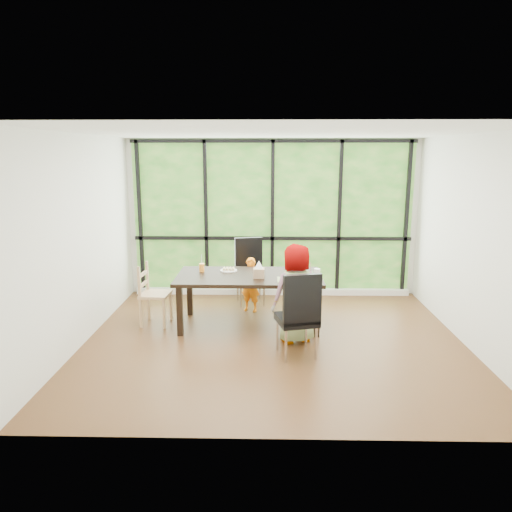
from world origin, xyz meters
name	(u,v)px	position (x,y,z in m)	size (l,w,h in m)	color
ground	(274,340)	(0.00, 0.00, 0.00)	(5.00, 5.00, 0.00)	black
back_wall	(272,218)	(0.00, 2.25, 1.35)	(5.00, 5.00, 0.00)	silver
foliage_backdrop	(272,218)	(0.00, 2.23, 1.35)	(4.80, 0.02, 2.65)	#1E4C16
window_mullions	(272,218)	(0.00, 2.19, 1.35)	(4.80, 0.06, 2.65)	black
window_sill	(272,291)	(0.00, 2.15, 0.05)	(4.80, 0.12, 0.10)	silver
dining_table	(249,300)	(-0.35, 0.59, 0.38)	(2.06, 1.06, 0.75)	black
chair_window_leather	(251,272)	(-0.36, 1.62, 0.54)	(0.46, 0.46, 1.08)	black
chair_interior_leather	(297,313)	(0.27, -0.45, 0.54)	(0.46, 0.46, 1.08)	black
chair_end_beech	(155,294)	(-1.71, 0.60, 0.45)	(0.42, 0.40, 0.90)	tan
child_toddler	(251,285)	(-0.35, 1.23, 0.43)	(0.31, 0.21, 0.86)	orange
child_older	(294,293)	(0.26, 0.00, 0.66)	(0.64, 0.42, 1.32)	slate
placemat	(292,280)	(0.25, 0.34, 0.75)	(0.40, 0.29, 0.01)	tan
plate_far	(229,270)	(-0.66, 0.82, 0.76)	(0.25, 0.25, 0.02)	white
plate_near	(292,279)	(0.25, 0.37, 0.76)	(0.21, 0.21, 0.01)	white
orange_cup	(202,268)	(-1.05, 0.78, 0.81)	(0.08, 0.08, 0.12)	orange
green_cup	(310,276)	(0.50, 0.32, 0.81)	(0.07, 0.07, 0.12)	green
white_mug	(317,272)	(0.62, 0.63, 0.79)	(0.09, 0.09, 0.09)	white
tissue_box	(259,273)	(-0.20, 0.45, 0.82)	(0.15, 0.15, 0.13)	tan
crepe_rolls_far	(229,269)	(-0.66, 0.82, 0.78)	(0.20, 0.12, 0.04)	tan
crepe_rolls_near	(292,277)	(0.25, 0.37, 0.78)	(0.15, 0.12, 0.04)	tan
straw_white	(202,261)	(-1.05, 0.78, 0.91)	(0.01, 0.01, 0.20)	white
straw_pink	(310,269)	(0.50, 0.32, 0.91)	(0.01, 0.01, 0.20)	pink
tissue	(259,265)	(-0.20, 0.45, 0.94)	(0.12, 0.12, 0.11)	white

